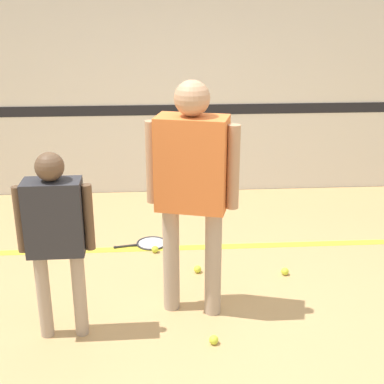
% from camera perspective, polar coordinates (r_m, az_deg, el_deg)
% --- Properties ---
extents(ground_plane, '(16.00, 16.00, 0.00)m').
position_cam_1_polar(ground_plane, '(4.17, 0.34, -13.08)').
color(ground_plane, tan).
extents(wall_back, '(16.00, 0.07, 3.20)m').
position_cam_1_polar(wall_back, '(6.36, -1.51, 13.87)').
color(wall_back, silver).
rests_on(wall_back, ground_plane).
extents(floor_stripe, '(14.40, 0.10, 0.01)m').
position_cam_1_polar(floor_stripe, '(5.20, -0.60, -5.94)').
color(floor_stripe, yellow).
rests_on(floor_stripe, ground_plane).
extents(person_instructor, '(0.65, 0.39, 1.77)m').
position_cam_1_polar(person_instructor, '(3.78, -0.00, 1.72)').
color(person_instructor, tan).
rests_on(person_instructor, ground_plane).
extents(person_student_left, '(0.52, 0.22, 1.36)m').
position_cam_1_polar(person_student_left, '(3.68, -14.38, -3.66)').
color(person_student_left, tan).
rests_on(person_student_left, ground_plane).
extents(racket_spare_on_floor, '(0.55, 0.36, 0.03)m').
position_cam_1_polar(racket_spare_on_floor, '(5.28, -4.51, -5.49)').
color(racket_spare_on_floor, '#28282D').
rests_on(racket_spare_on_floor, ground_plane).
extents(tennis_ball_near_instructor, '(0.07, 0.07, 0.07)m').
position_cam_1_polar(tennis_ball_near_instructor, '(3.87, 2.33, -15.48)').
color(tennis_ball_near_instructor, '#CCE038').
rests_on(tennis_ball_near_instructor, ground_plane).
extents(tennis_ball_by_spare_racket, '(0.07, 0.07, 0.07)m').
position_cam_1_polar(tennis_ball_by_spare_racket, '(5.11, -3.97, -6.11)').
color(tennis_ball_by_spare_racket, '#CCE038').
rests_on(tennis_ball_by_spare_racket, ground_plane).
extents(tennis_ball_stray_left, '(0.07, 0.07, 0.07)m').
position_cam_1_polar(tennis_ball_stray_left, '(4.78, 9.88, -8.34)').
color(tennis_ball_stray_left, '#CCE038').
rests_on(tennis_ball_stray_left, ground_plane).
extents(tennis_ball_stray_right, '(0.07, 0.07, 0.07)m').
position_cam_1_polar(tennis_ball_stray_right, '(4.74, 0.60, -8.23)').
color(tennis_ball_stray_right, '#CCE038').
rests_on(tennis_ball_stray_right, ground_plane).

